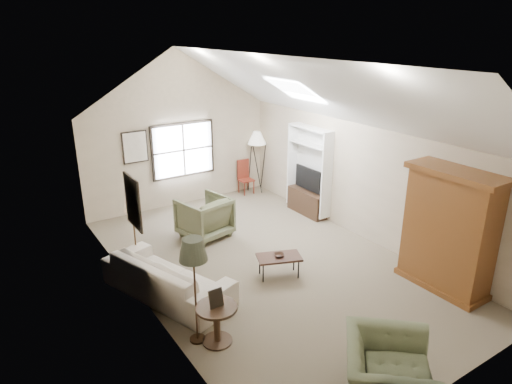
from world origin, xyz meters
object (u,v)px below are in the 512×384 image
side_table (217,324)px  sofa (167,276)px  coffee_table (279,266)px  side_chair (246,177)px  armchair_near (388,374)px  armoire (449,231)px  armchair_far (204,217)px

side_table → sofa: bearing=93.6°
coffee_table → side_chair: bearing=65.4°
armchair_near → side_table: (-1.23, 2.15, -0.09)m
armoire → armchair_near: (-2.92, -1.30, -0.71)m
armchair_near → side_chair: size_ratio=1.28×
armchair_far → side_chair: side_chair is taller
coffee_table → armoire: bearing=-40.0°
armoire → coffee_table: armoire is taller
armchair_near → armchair_far: bearing=40.2°
armchair_near → armchair_far: armchair_far is taller
armchair_near → armoire: bearing=-22.6°
armoire → armchair_near: armoire is taller
armchair_near → coffee_table: (0.66, 3.20, -0.19)m
armchair_far → side_table: size_ratio=1.64×
armoire → armchair_near: 3.27m
side_table → side_chair: side_chair is taller
sofa → side_table: bearing=164.5°
sofa → armoire: bearing=-139.1°
armoire → armchair_far: 5.01m
armoire → side_chair: armoire is taller
armoire → sofa: (-4.25, 2.45, -0.74)m
side_chair → armoire: bearing=-86.4°
armchair_near → coffee_table: armchair_near is taller
side_table → coffee_table: bearing=28.8°
armchair_near → side_table: armchair_near is taller
armoire → sofa: 4.96m
armchair_near → armchair_far: size_ratio=1.20×
armchair_near → armchair_far: 5.54m
armoire → armchair_near: bearing=-156.0°
side_chair → side_table: bearing=-125.6°
side_table → armoire: bearing=-11.6°
armchair_far → sofa: bearing=35.0°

